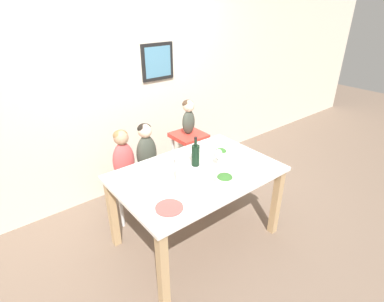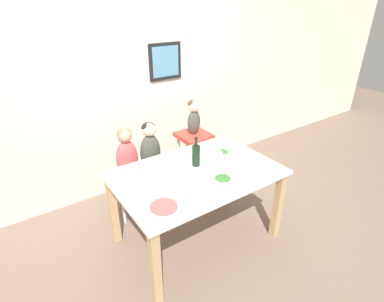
{
  "view_description": "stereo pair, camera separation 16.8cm",
  "coord_description": "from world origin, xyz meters",
  "px_view_note": "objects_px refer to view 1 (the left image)",
  "views": [
    {
      "loc": [
        -1.48,
        -1.78,
        2.16
      ],
      "look_at": [
        0.0,
        0.07,
        0.95
      ],
      "focal_mm": 28.0,
      "sensor_mm": 36.0,
      "label": 1
    },
    {
      "loc": [
        -1.34,
        -1.88,
        2.16
      ],
      "look_at": [
        0.0,
        0.07,
        0.95
      ],
      "focal_mm": 28.0,
      "sensor_mm": 36.0,
      "label": 2
    }
  ],
  "objects_px": {
    "wine_bottle": "(196,155)",
    "person_child_left": "(123,154)",
    "wine_glass_far": "(178,155)",
    "paper_towel_roll": "(182,172)",
    "chair_far_center": "(148,175)",
    "dinner_plate_back_left": "(145,176)",
    "dinner_plate_front_left": "(169,208)",
    "chair_far_left": "(126,183)",
    "salad_bowl_large": "(225,179)",
    "person_baby_right": "(188,115)",
    "chair_right_highchair": "(189,146)",
    "salad_bowl_small": "(221,153)",
    "wine_glass_near": "(219,154)",
    "person_child_center": "(146,147)"
  },
  "relations": [
    {
      "from": "salad_bowl_large",
      "to": "dinner_plate_back_left",
      "type": "relative_size",
      "value": 0.72
    },
    {
      "from": "chair_far_center",
      "to": "dinner_plate_front_left",
      "type": "bearing_deg",
      "value": -112.08
    },
    {
      "from": "chair_far_left",
      "to": "person_baby_right",
      "type": "bearing_deg",
      "value": 0.1
    },
    {
      "from": "wine_glass_far",
      "to": "paper_towel_roll",
      "type": "bearing_deg",
      "value": -119.08
    },
    {
      "from": "paper_towel_roll",
      "to": "salad_bowl_large",
      "type": "bearing_deg",
      "value": -36.27
    },
    {
      "from": "chair_far_left",
      "to": "salad_bowl_small",
      "type": "distance_m",
      "value": 1.08
    },
    {
      "from": "chair_far_left",
      "to": "person_child_center",
      "type": "bearing_deg",
      "value": 0.21
    },
    {
      "from": "chair_far_left",
      "to": "dinner_plate_front_left",
      "type": "relative_size",
      "value": 2.16
    },
    {
      "from": "paper_towel_roll",
      "to": "chair_far_center",
      "type": "bearing_deg",
      "value": 79.37
    },
    {
      "from": "paper_towel_roll",
      "to": "salad_bowl_small",
      "type": "height_order",
      "value": "paper_towel_roll"
    },
    {
      "from": "chair_far_left",
      "to": "wine_glass_far",
      "type": "relative_size",
      "value": 2.6
    },
    {
      "from": "chair_far_left",
      "to": "salad_bowl_large",
      "type": "distance_m",
      "value": 1.22
    },
    {
      "from": "paper_towel_roll",
      "to": "wine_glass_far",
      "type": "relative_size",
      "value": 1.41
    },
    {
      "from": "wine_bottle",
      "to": "person_child_left",
      "type": "bearing_deg",
      "value": 121.23
    },
    {
      "from": "wine_bottle",
      "to": "dinner_plate_front_left",
      "type": "distance_m",
      "value": 0.69
    },
    {
      "from": "person_baby_right",
      "to": "wine_bottle",
      "type": "xyz_separation_m",
      "value": [
        -0.44,
        -0.67,
        -0.09
      ]
    },
    {
      "from": "dinner_plate_front_left",
      "to": "dinner_plate_back_left",
      "type": "bearing_deg",
      "value": 80.38
    },
    {
      "from": "person_child_left",
      "to": "dinner_plate_front_left",
      "type": "height_order",
      "value": "person_child_left"
    },
    {
      "from": "wine_bottle",
      "to": "wine_glass_near",
      "type": "xyz_separation_m",
      "value": [
        0.15,
        -0.15,
        0.01
      ]
    },
    {
      "from": "paper_towel_roll",
      "to": "chair_far_left",
      "type": "bearing_deg",
      "value": 97.33
    },
    {
      "from": "salad_bowl_small",
      "to": "chair_far_left",
      "type": "bearing_deg",
      "value": 134.8
    },
    {
      "from": "dinner_plate_back_left",
      "to": "salad_bowl_small",
      "type": "bearing_deg",
      "value": -11.15
    },
    {
      "from": "dinner_plate_front_left",
      "to": "chair_far_center",
      "type": "bearing_deg",
      "value": 67.92
    },
    {
      "from": "dinner_plate_back_left",
      "to": "wine_glass_near",
      "type": "bearing_deg",
      "value": -22.99
    },
    {
      "from": "wine_glass_near",
      "to": "salad_bowl_small",
      "type": "height_order",
      "value": "wine_glass_near"
    },
    {
      "from": "person_baby_right",
      "to": "wine_glass_far",
      "type": "relative_size",
      "value": 2.36
    },
    {
      "from": "chair_right_highchair",
      "to": "dinner_plate_back_left",
      "type": "xyz_separation_m",
      "value": [
        -0.92,
        -0.55,
        0.19
      ]
    },
    {
      "from": "salad_bowl_small",
      "to": "dinner_plate_back_left",
      "type": "relative_size",
      "value": 0.59
    },
    {
      "from": "paper_towel_roll",
      "to": "salad_bowl_small",
      "type": "relative_size",
      "value": 1.97
    },
    {
      "from": "person_baby_right",
      "to": "wine_glass_far",
      "type": "distance_m",
      "value": 0.84
    },
    {
      "from": "chair_far_left",
      "to": "salad_bowl_large",
      "type": "height_order",
      "value": "salad_bowl_large"
    },
    {
      "from": "person_child_left",
      "to": "person_child_center",
      "type": "relative_size",
      "value": 1.0
    },
    {
      "from": "person_baby_right",
      "to": "paper_towel_roll",
      "type": "height_order",
      "value": "person_baby_right"
    },
    {
      "from": "chair_far_left",
      "to": "salad_bowl_small",
      "type": "relative_size",
      "value": 3.63
    },
    {
      "from": "wine_glass_far",
      "to": "salad_bowl_small",
      "type": "relative_size",
      "value": 1.4
    },
    {
      "from": "chair_right_highchair",
      "to": "dinner_plate_back_left",
      "type": "height_order",
      "value": "dinner_plate_back_left"
    },
    {
      "from": "wine_glass_far",
      "to": "dinner_plate_back_left",
      "type": "distance_m",
      "value": 0.35
    },
    {
      "from": "paper_towel_roll",
      "to": "person_child_left",
      "type": "bearing_deg",
      "value": 97.32
    },
    {
      "from": "dinner_plate_back_left",
      "to": "chair_far_left",
      "type": "bearing_deg",
      "value": 82.82
    },
    {
      "from": "wine_bottle",
      "to": "paper_towel_roll",
      "type": "distance_m",
      "value": 0.35
    },
    {
      "from": "person_child_left",
      "to": "salad_bowl_large",
      "type": "height_order",
      "value": "person_child_left"
    },
    {
      "from": "chair_far_center",
      "to": "dinner_plate_back_left",
      "type": "distance_m",
      "value": 0.76
    },
    {
      "from": "person_baby_right",
      "to": "dinner_plate_front_left",
      "type": "relative_size",
      "value": 1.96
    },
    {
      "from": "chair_far_center",
      "to": "wine_glass_far",
      "type": "distance_m",
      "value": 0.78
    },
    {
      "from": "chair_far_left",
      "to": "paper_towel_roll",
      "type": "distance_m",
      "value": 1.01
    },
    {
      "from": "person_child_center",
      "to": "wine_glass_far",
      "type": "distance_m",
      "value": 0.61
    },
    {
      "from": "person_child_left",
      "to": "paper_towel_roll",
      "type": "bearing_deg",
      "value": -82.68
    },
    {
      "from": "wine_glass_far",
      "to": "salad_bowl_large",
      "type": "distance_m",
      "value": 0.5
    },
    {
      "from": "chair_far_left",
      "to": "wine_glass_far",
      "type": "xyz_separation_m",
      "value": [
        0.26,
        -0.59,
        0.51
      ]
    },
    {
      "from": "wine_bottle",
      "to": "person_baby_right",
      "type": "bearing_deg",
      "value": 56.66
    }
  ]
}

